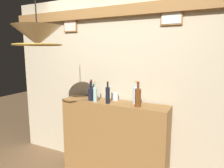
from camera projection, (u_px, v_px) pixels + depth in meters
panelled_rear_partition at (121, 81)px, 2.84m from camera, size 3.69×0.15×2.49m
bar_shelf_unit at (114, 140)px, 2.75m from camera, size 1.46×0.32×1.06m
liquor_bottle_rye at (91, 93)px, 2.75m from camera, size 0.08×0.08×0.27m
liquor_bottle_vodka at (95, 94)px, 2.67m from camera, size 0.05×0.05×0.28m
liquor_bottle_sherry at (136, 95)px, 2.59m from camera, size 0.07×0.07×0.29m
liquor_bottle_brandy at (108, 95)px, 2.59m from camera, size 0.06×0.06×0.29m
liquor_bottle_amaro at (92, 91)px, 2.91m from camera, size 0.06×0.06×0.26m
liquor_bottle_mezcal at (138, 97)px, 2.43m from camera, size 0.07×0.07×0.31m
glass_tumbler_rocks at (115, 97)px, 2.77m from camera, size 0.08×0.08×0.10m
pendant_lamp at (37, 36)px, 1.90m from camera, size 0.45×0.45×0.61m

